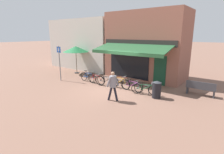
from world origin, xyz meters
name	(u,v)px	position (x,y,z in m)	size (l,w,h in m)	color
ground_plane	(112,90)	(0.00, 0.00, 0.00)	(160.00, 160.00, 0.00)	brown
shop_front	(146,46)	(0.08, 4.54, 2.66)	(6.35, 4.90, 5.33)	#8E5647
neighbour_building	(87,44)	(-7.21, 5.06, 2.52)	(7.83, 4.00, 5.04)	beige
bike_rack_rail	(114,80)	(-0.29, 0.67, 0.50)	(5.37, 0.04, 0.57)	#47494F
bicycle_blue	(88,77)	(-2.67, 0.51, 0.38)	(1.73, 0.52, 0.85)	black
bicycle_red	(96,79)	(-1.81, 0.45, 0.37)	(1.70, 0.52, 0.83)	black
bicycle_black	(107,81)	(-0.74, 0.45, 0.39)	(1.76, 0.58, 0.88)	black
bicycle_orange	(119,83)	(0.19, 0.63, 0.40)	(1.73, 0.52, 0.89)	black
bicycle_purple	(132,86)	(1.18, 0.61, 0.36)	(1.69, 0.52, 0.80)	black
bicycle_green	(145,89)	(2.14, 0.53, 0.35)	(1.61, 0.68, 0.81)	black
pedestrian_adult	(113,83)	(1.19, -1.43, 0.99)	(0.60, 0.58, 1.65)	black
litter_bin	(157,89)	(2.93, 0.42, 0.51)	(0.50, 0.50, 1.01)	black
parking_sign	(59,60)	(-4.68, -0.51, 1.64)	(0.44, 0.07, 2.70)	slate
cafe_parasol	(76,49)	(-5.71, 2.07, 2.24)	(2.32, 2.32, 2.51)	#4C3D2D
park_bench	(201,88)	(4.84, 2.36, 0.46)	(1.62, 0.51, 0.87)	#38383D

